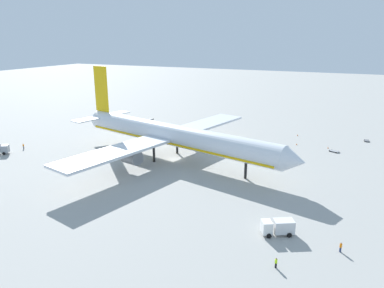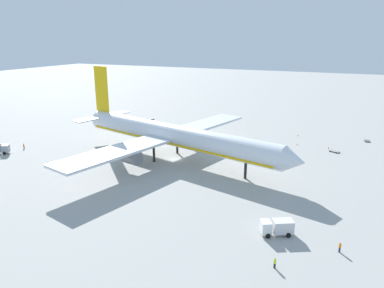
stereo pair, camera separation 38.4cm
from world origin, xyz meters
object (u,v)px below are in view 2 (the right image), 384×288
object	(u,v)px
ground_worker_3	(24,146)
traffic_cone_2	(297,144)
traffic_cone_0	(298,135)
traffic_cone_1	(328,148)
baggage_cart_0	(334,151)
airliner	(171,135)
ground_worker_1	(275,263)
baggage_cart_2	(151,119)
baggage_cart_1	(367,141)
service_truck_4	(277,227)
ground_worker_2	(340,247)

from	to	relation	value
ground_worker_3	traffic_cone_2	size ratio (longest dim) A/B	3.08
traffic_cone_0	traffic_cone_1	distance (m)	16.29
baggage_cart_0	traffic_cone_2	bearing A→B (deg)	165.96
traffic_cone_2	traffic_cone_0	bearing A→B (deg)	97.41
traffic_cone_2	airliner	bearing A→B (deg)	-136.77
traffic_cone_1	ground_worker_1	bearing A→B (deg)	-91.82
ground_worker_3	traffic_cone_1	world-z (taller)	ground_worker_3
baggage_cart_2	traffic_cone_2	bearing A→B (deg)	-11.35
baggage_cart_1	traffic_cone_1	bearing A→B (deg)	-128.64
service_truck_4	traffic_cone_0	world-z (taller)	service_truck_4
baggage_cart_1	traffic_cone_2	size ratio (longest dim) A/B	5.55
ground_worker_2	baggage_cart_2	bearing A→B (deg)	137.55
traffic_cone_0	ground_worker_2	bearing A→B (deg)	-76.08
traffic_cone_0	traffic_cone_2	world-z (taller)	same
baggage_cart_0	traffic_cone_2	world-z (taller)	traffic_cone_2
service_truck_4	baggage_cart_1	distance (m)	74.97
service_truck_4	traffic_cone_1	distance (m)	59.41
traffic_cone_1	traffic_cone_2	distance (m)	9.72
baggage_cart_1	baggage_cart_2	world-z (taller)	same
baggage_cart_2	ground_worker_2	world-z (taller)	ground_worker_2
airliner	ground_worker_3	xyz separation A→B (m)	(-47.39, -10.71, -6.29)
airliner	baggage_cart_0	size ratio (longest dim) A/B	22.43
baggage_cart_0	ground_worker_1	distance (m)	66.18
baggage_cart_1	service_truck_4	bearing A→B (deg)	-101.75
airliner	traffic_cone_1	xyz separation A→B (m)	(41.06, 29.71, -6.87)
airliner	ground_worker_3	size ratio (longest dim) A/B	45.58
airliner	ground_worker_2	xyz separation A→B (m)	(47.68, -30.80, -6.27)
service_truck_4	traffic_cone_1	xyz separation A→B (m)	(3.96, 59.26, -1.30)
baggage_cart_2	traffic_cone_0	distance (m)	61.92
baggage_cart_1	baggage_cart_0	bearing A→B (deg)	-118.25
airliner	service_truck_4	distance (m)	47.75
traffic_cone_1	traffic_cone_2	world-z (taller)	same
airliner	ground_worker_2	world-z (taller)	airliner
service_truck_4	ground_worker_1	xyz separation A→B (m)	(1.76, -9.96, -0.71)
baggage_cart_1	ground_worker_1	size ratio (longest dim) A/B	1.80
ground_worker_2	traffic_cone_0	xyz separation A→B (m)	(-17.90, 72.26, -0.61)
airliner	traffic_cone_0	distance (m)	51.50
airliner	traffic_cone_0	bearing A→B (deg)	54.31
airliner	ground_worker_1	world-z (taller)	airliner
traffic_cone_1	service_truck_4	bearing A→B (deg)	-93.83
ground_worker_2	traffic_cone_2	xyz separation A→B (m)	(-16.34, 60.26, -0.61)
baggage_cart_0	traffic_cone_1	size ratio (longest dim) A/B	6.26
baggage_cart_2	ground_worker_2	xyz separation A→B (m)	(79.82, -73.00, 0.61)
service_truck_4	ground_worker_3	world-z (taller)	service_truck_4
baggage_cart_0	traffic_cone_1	distance (m)	3.75
ground_worker_3	traffic_cone_0	distance (m)	93.15
ground_worker_3	traffic_cone_0	world-z (taller)	ground_worker_3
baggage_cart_0	traffic_cone_1	bearing A→B (deg)	122.09
ground_worker_1	traffic_cone_2	world-z (taller)	ground_worker_1
baggage_cart_1	ground_worker_2	distance (m)	74.79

